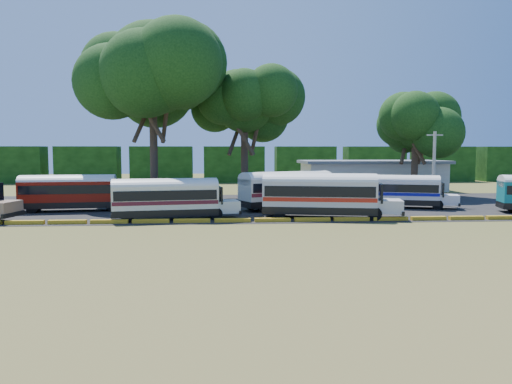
{
  "coord_description": "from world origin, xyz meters",
  "views": [
    {
      "loc": [
        -2.44,
        -35.8,
        5.35
      ],
      "look_at": [
        0.62,
        6.0,
        1.84
      ],
      "focal_mm": 35.0,
      "sensor_mm": 36.0,
      "label": 1
    }
  ],
  "objects": [
    {
      "name": "bus_white_blue",
      "position": [
        14.16,
        9.37,
        1.74
      ],
      "size": [
        9.59,
        5.1,
        3.07
      ],
      "rotation": [
        0.0,
        0.0,
        -0.32
      ],
      "color": "black",
      "rests_on": "ground"
    },
    {
      "name": "bus_white_red",
      "position": [
        5.65,
        2.89,
        2.01
      ],
      "size": [
        11.12,
        4.81,
        3.55
      ],
      "rotation": [
        0.0,
        0.0,
        -0.21
      ],
      "color": "black",
      "rests_on": "ground"
    },
    {
      "name": "bus_cream_east",
      "position": [
        3.8,
        8.92,
        1.95
      ],
      "size": [
        10.65,
        6.61,
        3.46
      ],
      "rotation": [
        0.0,
        0.0,
        0.42
      ],
      "color": "black",
      "rests_on": "ground"
    },
    {
      "name": "asphalt_strip",
      "position": [
        1.0,
        12.0,
        0.01
      ],
      "size": [
        64.0,
        24.0,
        0.02
      ],
      "primitive_type": "cube",
      "color": "black",
      "rests_on": "ground"
    },
    {
      "name": "bus_cream_west",
      "position": [
        -6.41,
        2.81,
        1.81
      ],
      "size": [
        10.01,
        3.9,
        3.21
      ],
      "rotation": [
        0.0,
        0.0,
        0.16
      ],
      "color": "black",
      "rests_on": "ground"
    },
    {
      "name": "terminal_building",
      "position": [
        18.0,
        30.0,
        2.03
      ],
      "size": [
        19.0,
        9.0,
        4.0
      ],
      "color": "silver",
      "rests_on": "ground"
    },
    {
      "name": "ground",
      "position": [
        0.0,
        0.0,
        0.0
      ],
      "size": [
        160.0,
        160.0,
        0.0
      ],
      "primitive_type": "plane",
      "color": "#46541C",
      "rests_on": "ground"
    },
    {
      "name": "treeline_backdrop",
      "position": [
        0.0,
        48.0,
        3.0
      ],
      "size": [
        130.0,
        4.0,
        6.0
      ],
      "color": "black",
      "rests_on": "ground"
    },
    {
      "name": "tree_east",
      "position": [
        20.58,
        21.65,
        8.42
      ],
      "size": [
        7.81,
        7.81,
        11.36
      ],
      "color": "#36291B",
      "rests_on": "ground"
    },
    {
      "name": "tree_center",
      "position": [
        0.35,
        19.91,
        10.7
      ],
      "size": [
        9.49,
        9.49,
        14.25
      ],
      "color": "#36291B",
      "rests_on": "ground"
    },
    {
      "name": "tree_west",
      "position": [
        -9.16,
        16.04,
        13.58
      ],
      "size": [
        12.87,
        12.87,
        18.34
      ],
      "color": "#36291B",
      "rests_on": "ground"
    },
    {
      "name": "utility_pole",
      "position": [
        18.52,
        11.64,
        3.71
      ],
      "size": [
        1.6,
        0.3,
        7.2
      ],
      "color": "gray",
      "rests_on": "ground"
    },
    {
      "name": "curb",
      "position": [
        -0.0,
        1.0,
        0.15
      ],
      "size": [
        53.7,
        0.45,
        0.3
      ],
      "color": "gold",
      "rests_on": "ground"
    },
    {
      "name": "bus_red",
      "position": [
        -15.45,
        8.86,
        1.85
      ],
      "size": [
        9.99,
        3.42,
        3.22
      ],
      "rotation": [
        0.0,
        0.0,
        0.1
      ],
      "color": "black",
      "rests_on": "ground"
    }
  ]
}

